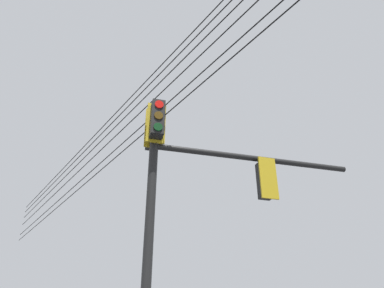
% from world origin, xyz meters
% --- Properties ---
extents(signal_mast_assembly, '(5.25, 0.97, 6.79)m').
position_xyz_m(signal_mast_assembly, '(1.25, 0.24, 4.83)').
color(signal_mast_assembly, black).
rests_on(signal_mast_assembly, ground).
extents(overhead_wire_span, '(6.66, 22.51, 2.43)m').
position_xyz_m(overhead_wire_span, '(0.15, 1.33, 7.17)').
color(overhead_wire_span, black).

